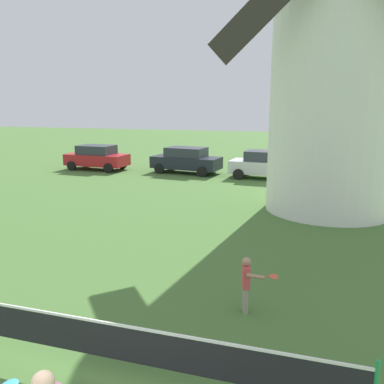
% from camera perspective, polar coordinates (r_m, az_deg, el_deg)
% --- Properties ---
extents(windmill, '(8.36, 5.50, 13.48)m').
position_cam_1_polar(windmill, '(16.27, 20.43, 20.47)').
color(windmill, white).
rests_on(windmill, ground_plane).
extents(tennis_net, '(5.91, 0.06, 1.10)m').
position_cam_1_polar(tennis_net, '(6.07, -5.90, -21.48)').
color(tennis_net, '#238E4C').
rests_on(tennis_net, ground_plane).
extents(player_far, '(0.76, 0.38, 1.16)m').
position_cam_1_polar(player_far, '(8.11, 7.95, -12.59)').
color(player_far, '#9E937F').
rests_on(player_far, ground_plane).
extents(parked_car_red, '(4.02, 2.05, 1.56)m').
position_cam_1_polar(parked_car_red, '(26.07, -13.52, 4.90)').
color(parked_car_red, red).
rests_on(parked_car_red, ground_plane).
extents(parked_car_black, '(4.32, 2.30, 1.56)m').
position_cam_1_polar(parked_car_black, '(24.08, -0.84, 4.65)').
color(parked_car_black, '#1E232D').
rests_on(parked_car_black, ground_plane).
extents(parked_car_silver, '(3.98, 2.12, 1.56)m').
position_cam_1_polar(parked_car_silver, '(22.62, 10.49, 3.93)').
color(parked_car_silver, silver).
rests_on(parked_car_silver, ground_plane).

